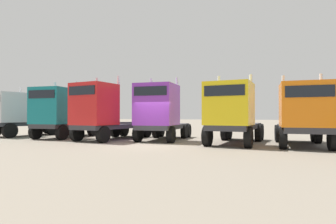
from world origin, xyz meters
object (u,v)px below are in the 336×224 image
semi_truck_silver (17,113)px  semi_truck_orange (304,114)px  semi_truck_purple (160,112)px  semi_truck_yellow (232,113)px  semi_truck_red (102,112)px  semi_truck_teal (59,113)px

semi_truck_silver → semi_truck_orange: bearing=100.0°
semi_truck_purple → semi_truck_yellow: semi_truck_purple is taller
semi_truck_red → semi_truck_purple: bearing=113.8°
semi_truck_red → semi_truck_purple: size_ratio=1.11×
semi_truck_red → semi_truck_orange: bearing=98.8°
semi_truck_teal → semi_truck_orange: semi_truck_teal is taller
semi_truck_teal → semi_truck_red: (4.00, -0.55, 0.02)m
semi_truck_red → semi_truck_orange: (12.28, 0.27, -0.16)m
semi_truck_yellow → semi_truck_silver: bearing=-86.9°
semi_truck_teal → semi_truck_red: semi_truck_red is taller
semi_truck_purple → semi_truck_yellow: bearing=77.8°
semi_truck_red → semi_truck_purple: 3.91m
semi_truck_red → semi_truck_yellow: size_ratio=0.99×
semi_truck_purple → semi_truck_red: bearing=-76.4°
semi_truck_yellow → semi_truck_teal: bearing=-85.9°
semi_truck_teal → semi_truck_orange: (16.27, -0.28, -0.14)m
semi_truck_silver → semi_truck_red: 8.61m
semi_truck_red → semi_truck_purple: (3.76, 1.09, 0.03)m
semi_truck_silver → semi_truck_purple: semi_truck_purple is taller
semi_truck_teal → semi_truck_yellow: 12.57m
semi_truck_silver → semi_truck_orange: 20.85m
semi_truck_silver → semi_truck_teal: (4.56, -0.39, 0.05)m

